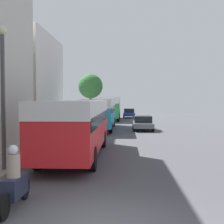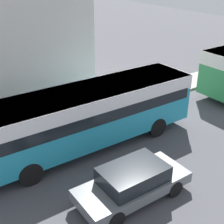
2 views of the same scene
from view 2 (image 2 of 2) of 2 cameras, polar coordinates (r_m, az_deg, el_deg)
bus_following at (r=14.29m, az=-4.55°, el=0.25°), size 2.58×10.85×2.90m
car_far_curb at (r=11.84m, az=3.84°, el=-12.59°), size 1.89×4.39×1.36m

